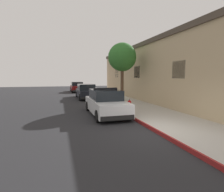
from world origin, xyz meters
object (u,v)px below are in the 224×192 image
at_px(police_cruiser, 106,103).
at_px(parked_car_silver_ahead, 86,92).
at_px(fire_hydrant, 129,105).
at_px(street_tree, 122,58).
at_px(parked_car_dark_far, 77,87).

height_order(police_cruiser, parked_car_silver_ahead, police_cruiser).
relative_size(police_cruiser, fire_hydrant, 6.37).
height_order(parked_car_silver_ahead, street_tree, street_tree).
bearing_deg(street_tree, fire_hydrant, -102.68).
xyz_separation_m(fire_hydrant, street_tree, (0.94, 4.17, 3.52)).
xyz_separation_m(parked_car_silver_ahead, parked_car_dark_far, (-0.14, 9.28, 0.00)).
bearing_deg(fire_hydrant, street_tree, 77.32).
relative_size(parked_car_dark_far, street_tree, 0.94).
height_order(fire_hydrant, street_tree, street_tree).
distance_m(police_cruiser, parked_car_dark_far, 18.22).
relative_size(police_cruiser, parked_car_silver_ahead, 1.00).
bearing_deg(parked_car_dark_far, fire_hydrant, -84.50).
relative_size(parked_car_silver_ahead, street_tree, 0.94).
xyz_separation_m(police_cruiser, parked_car_silver_ahead, (0.06, 8.94, -0.00)).
bearing_deg(parked_car_dark_far, street_tree, -79.07).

